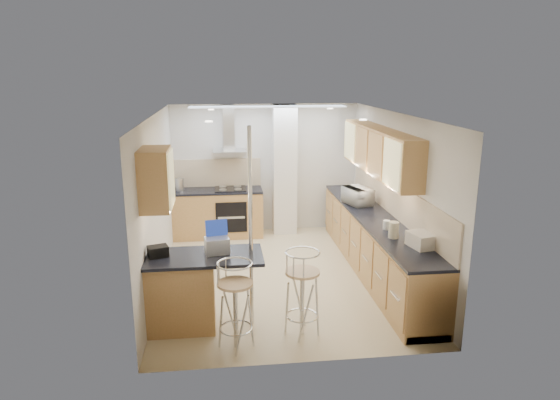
{
  "coord_description": "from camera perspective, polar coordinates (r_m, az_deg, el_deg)",
  "views": [
    {
      "loc": [
        -0.86,
        -7.19,
        3.11
      ],
      "look_at": [
        0.03,
        0.2,
        1.17
      ],
      "focal_mm": 32.0,
      "sensor_mm": 36.0,
      "label": 1
    }
  ],
  "objects": [
    {
      "name": "jar_d",
      "position": [
        7.26,
        12.08,
        -2.79
      ],
      "size": [
        0.13,
        0.13,
        0.13
      ],
      "primitive_type": "cylinder",
      "rotation": [
        0.0,
        0.0,
        0.44
      ],
      "color": "silver",
      "rests_on": "right_counter"
    },
    {
      "name": "kettle",
      "position": [
        9.57,
        -11.41,
        1.77
      ],
      "size": [
        0.16,
        0.16,
        0.24
      ],
      "primitive_type": "cylinder",
      "color": "silver",
      "rests_on": "back_counter"
    },
    {
      "name": "peninsula",
      "position": [
        6.32,
        -8.74,
        -10.24
      ],
      "size": [
        1.47,
        0.72,
        0.94
      ],
      "color": "#AD8445",
      "rests_on": "ground"
    },
    {
      "name": "microwave",
      "position": [
        8.49,
        8.9,
        0.45
      ],
      "size": [
        0.49,
        0.6,
        0.29
      ],
      "primitive_type": "imported",
      "rotation": [
        0.0,
        0.0,
        1.87
      ],
      "color": "silver",
      "rests_on": "right_counter"
    },
    {
      "name": "jar_a",
      "position": [
        8.52,
        9.76,
        0.03
      ],
      "size": [
        0.15,
        0.15,
        0.16
      ],
      "primitive_type": "cylinder",
      "rotation": [
        0.0,
        0.0,
        -0.29
      ],
      "color": "beige",
      "rests_on": "right_counter"
    },
    {
      "name": "jar_b",
      "position": [
        9.18,
        8.19,
        1.04
      ],
      "size": [
        0.13,
        0.13,
        0.13
      ],
      "primitive_type": "cylinder",
      "rotation": [
        0.0,
        0.0,
        0.17
      ],
      "color": "beige",
      "rests_on": "right_counter"
    },
    {
      "name": "jar_c",
      "position": [
        6.91,
        12.86,
        -3.35
      ],
      "size": [
        0.16,
        0.16,
        0.22
      ],
      "primitive_type": "cylinder",
      "rotation": [
        0.0,
        0.0,
        -0.2
      ],
      "color": "beige",
      "rests_on": "right_counter"
    },
    {
      "name": "laptop",
      "position": [
        6.17,
        -7.21,
        -5.18
      ],
      "size": [
        0.32,
        0.26,
        0.2
      ],
      "primitive_type": "cube",
      "rotation": [
        0.0,
        0.0,
        0.18
      ],
      "color": "#9FA2A7",
      "rests_on": "peninsula"
    },
    {
      "name": "bar_stool_end",
      "position": [
        6.06,
        2.55,
        -10.58
      ],
      "size": [
        0.62,
        0.62,
        1.07
      ],
      "primitive_type": null,
      "rotation": [
        0.0,
        0.0,
        0.85
      ],
      "color": "tan",
      "rests_on": "ground"
    },
    {
      "name": "bread_bin",
      "position": [
        6.64,
        15.92,
        -4.42
      ],
      "size": [
        0.35,
        0.4,
        0.19
      ],
      "primitive_type": "cube",
      "rotation": [
        0.0,
        0.0,
        0.21
      ],
      "color": "beige",
      "rests_on": "right_counter"
    },
    {
      "name": "bag",
      "position": [
        6.2,
        -13.78,
        -5.71
      ],
      "size": [
        0.28,
        0.24,
        0.13
      ],
      "primitive_type": "cube",
      "rotation": [
        0.0,
        0.0,
        0.32
      ],
      "color": "black",
      "rests_on": "peninsula"
    },
    {
      "name": "right_counter",
      "position": [
        8.02,
        10.73,
        -4.98
      ],
      "size": [
        0.63,
        4.4,
        0.92
      ],
      "color": "#AD8445",
      "rests_on": "ground"
    },
    {
      "name": "room_shell",
      "position": [
        7.82,
        2.02,
        2.99
      ],
      "size": [
        3.64,
        4.84,
        2.51
      ],
      "color": "silver",
      "rests_on": "ground"
    },
    {
      "name": "ground",
      "position": [
        7.88,
        -0.01,
        -8.67
      ],
      "size": [
        4.8,
        4.8,
        0.0
      ],
      "primitive_type": "plane",
      "color": "beige",
      "rests_on": "ground"
    },
    {
      "name": "bar_stool_near",
      "position": [
        5.81,
        -5.1,
        -11.88
      ],
      "size": [
        0.57,
        0.57,
        1.05
      ],
      "primitive_type": null,
      "rotation": [
        0.0,
        0.0,
        -0.43
      ],
      "color": "tan",
      "rests_on": "ground"
    },
    {
      "name": "back_counter",
      "position": [
        9.66,
        -7.11,
        -1.46
      ],
      "size": [
        1.7,
        0.63,
        0.92
      ],
      "color": "#AD8445",
      "rests_on": "ground"
    }
  ]
}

